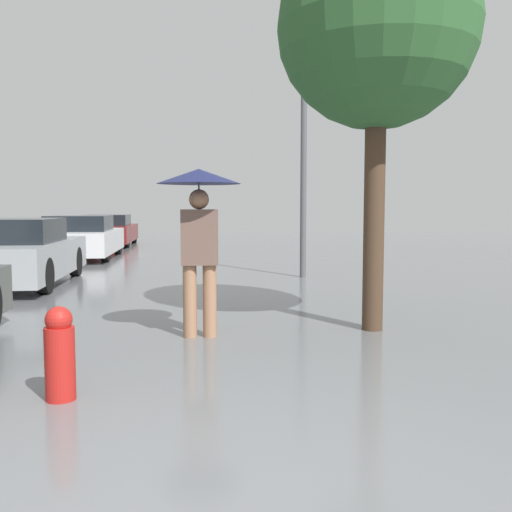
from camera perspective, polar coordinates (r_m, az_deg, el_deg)
pedestrian at (r=6.32m, az=-5.72°, el=4.45°), size 0.92×0.92×1.87m
parked_car_second at (r=11.51m, az=-22.64°, el=0.22°), size 1.71×4.08×1.24m
parked_car_third at (r=16.89m, az=-17.07°, el=1.73°), size 1.88×4.14×1.21m
parked_car_farthest at (r=22.27m, az=-14.59°, el=2.45°), size 1.85×4.29×1.17m
tree at (r=7.10m, az=12.04°, el=21.25°), size 2.29×2.29×4.63m
street_lamp at (r=11.88m, az=4.80°, el=11.61°), size 0.35×0.35×4.30m
fire_hydrant at (r=4.58m, az=-19.04°, el=-9.22°), size 0.22×0.22×0.71m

